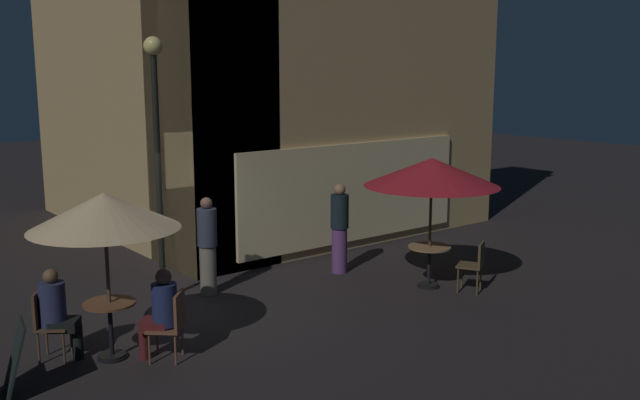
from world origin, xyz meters
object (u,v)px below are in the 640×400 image
cafe_table_1 (110,319)px  patio_umbrella_1 (104,212)px  street_lamp_near_corner (156,126)px  cafe_chair_2 (46,319)px  patron_seated_1 (57,309)px  cafe_chair_1 (173,320)px  patron_seated_0 (161,309)px  patron_standing_3 (207,246)px  patron_standing_2 (340,228)px  cafe_table_0 (429,257)px  cafe_chair_0 (475,262)px  patio_umbrella_0 (432,172)px

cafe_table_1 → patio_umbrella_1: (0.00, 0.00, 1.46)m
street_lamp_near_corner → cafe_chair_2: (-2.36, -1.38, -2.36)m
patio_umbrella_1 → patron_seated_1: size_ratio=1.80×
cafe_chair_1 → patron_seated_0: patron_seated_0 is taller
patron_standing_3 → cafe_chair_1: bearing=-26.5°
patron_seated_0 → patron_standing_2: 4.84m
cafe_chair_2 → patron_seated_1: size_ratio=0.76×
patio_umbrella_1 → street_lamp_near_corner: bearing=48.0°
patron_seated_0 → patron_standing_2: (4.54, 1.69, 0.16)m
patron_seated_1 → patron_standing_2: 5.67m
street_lamp_near_corner → cafe_chair_1: bearing=-113.5°
patron_seated_0 → patron_standing_3: 2.85m
cafe_table_0 → cafe_chair_2: bearing=171.3°
cafe_chair_1 → patron_standing_2: (4.42, 1.79, 0.32)m
cafe_table_0 → patio_umbrella_1: 5.90m
street_lamp_near_corner → patron_seated_0: 3.43m
cafe_chair_0 → cafe_chair_2: bearing=47.3°
street_lamp_near_corner → cafe_chair_0: street_lamp_near_corner is taller
patio_umbrella_1 → cafe_chair_2: patio_umbrella_1 is taller
patio_umbrella_0 → patron_seated_1: bearing=171.9°
cafe_chair_1 → patron_seated_0: (-0.11, 0.10, 0.16)m
street_lamp_near_corner → patio_umbrella_1: bearing=-132.0°
cafe_table_1 → patron_seated_1: (-0.56, 0.40, 0.15)m
patron_seated_1 → patio_umbrella_0: bearing=27.4°
patio_umbrella_0 → patron_seated_1: patio_umbrella_0 is taller
patio_umbrella_0 → cafe_chair_0: patio_umbrella_0 is taller
cafe_chair_2 → patron_standing_2: size_ratio=0.55×
street_lamp_near_corner → patron_standing_3: bearing=-17.7°
street_lamp_near_corner → patron_standing_2: size_ratio=2.52×
patio_umbrella_1 → patron_standing_3: patio_umbrella_1 is taller
cafe_table_0 → patron_seated_1: 6.32m
cafe_table_1 → cafe_chair_0: cafe_chair_0 is taller
cafe_table_1 → cafe_chair_0: size_ratio=0.88×
cafe_table_1 → street_lamp_near_corner: bearing=48.0°
street_lamp_near_corner → patio_umbrella_0: (4.01, -2.36, -0.86)m
cafe_table_1 → patron_seated_1: patron_seated_1 is taller
cafe_table_0 → patio_umbrella_0: patio_umbrella_0 is taller
street_lamp_near_corner → patron_standing_3: (0.74, -0.24, -2.07)m
cafe_table_1 → patio_umbrella_1: patio_umbrella_1 is taller
cafe_chair_1 → cafe_chair_0: bearing=-143.9°
cafe_chair_1 → patio_umbrella_1: bearing=-0.0°
cafe_table_0 → cafe_chair_2: size_ratio=0.79×
cafe_chair_0 → cafe_chair_1: size_ratio=0.95×
patron_seated_1 → patron_standing_2: bearing=43.8°
patron_seated_1 → cafe_chair_2: bearing=180.0°
patio_umbrella_1 → patron_standing_3: bearing=33.9°
street_lamp_near_corner → patron_seated_1: 3.48m
cafe_table_1 → patio_umbrella_0: bearing=-4.9°
cafe_table_1 → patron_seated_1: 0.71m
cafe_chair_1 → patron_seated_1: 1.55m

